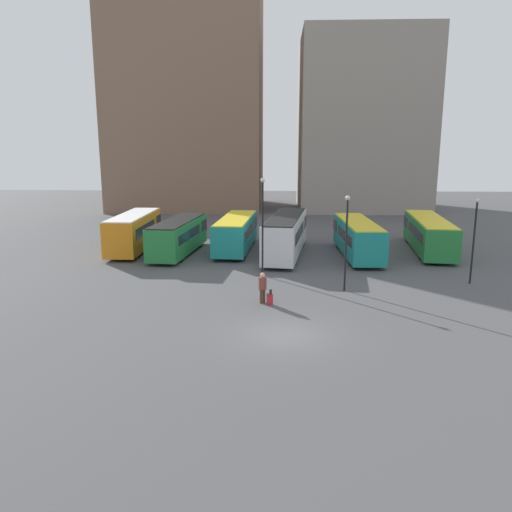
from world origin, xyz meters
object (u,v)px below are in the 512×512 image
object	(u,v)px
bus_4	(357,237)
bus_3	(286,234)
bus_0	(134,231)
bus_5	(429,233)
lamp_post_0	(474,234)
bus_2	(236,232)
lamp_post_1	(263,220)
bus_1	(179,235)
traveler	(263,285)
suitcase	(270,299)
lamp_post_2	(346,236)

from	to	relation	value
bus_4	bus_3	bearing A→B (deg)	86.93
bus_0	bus_3	world-z (taller)	bus_3
bus_5	lamp_post_0	size ratio (longest dim) A/B	2.19
bus_2	lamp_post_0	xyz separation A→B (m)	(15.98, -10.26, 1.71)
bus_5	lamp_post_1	world-z (taller)	lamp_post_1
bus_1	bus_2	world-z (taller)	bus_1
bus_1	lamp_post_1	bearing A→B (deg)	-128.87
bus_5	lamp_post_0	bearing A→B (deg)	-175.31
bus_4	traveler	world-z (taller)	bus_4
suitcase	lamp_post_1	xyz separation A→B (m)	(-0.60, 6.50, 3.51)
bus_3	lamp_post_1	xyz separation A→B (m)	(-1.70, -6.87, 2.07)
bus_1	bus_4	size ratio (longest dim) A/B	0.95
bus_2	bus_4	world-z (taller)	bus_4
bus_5	traveler	size ratio (longest dim) A/B	6.83
bus_2	bus_5	world-z (taller)	bus_2
lamp_post_0	bus_1	bearing A→B (deg)	157.69
bus_5	suitcase	distance (m)	20.46
bus_0	lamp_post_2	size ratio (longest dim) A/B	1.64
bus_0	traveler	bearing A→B (deg)	-142.10
suitcase	lamp_post_0	xyz separation A→B (m)	(12.87, 5.03, 2.93)
bus_3	lamp_post_0	world-z (taller)	lamp_post_0
bus_0	lamp_post_0	world-z (taller)	lamp_post_0
bus_5	lamp_post_0	world-z (taller)	lamp_post_0
bus_4	suitcase	bearing A→B (deg)	150.95
lamp_post_0	suitcase	bearing A→B (deg)	-158.67
bus_0	suitcase	distance (m)	18.87
bus_0	bus_2	size ratio (longest dim) A/B	0.93
bus_5	suitcase	world-z (taller)	bus_5
lamp_post_1	suitcase	bearing A→B (deg)	-84.71
bus_1	bus_5	distance (m)	21.04
bus_2	bus_4	size ratio (longest dim) A/B	0.99
bus_4	lamp_post_1	xyz separation A→B (m)	(-7.47, -6.73, 2.27)
suitcase	lamp_post_1	distance (m)	7.41
traveler	lamp_post_1	size ratio (longest dim) A/B	0.27
bus_0	bus_4	distance (m)	18.68
bus_4	lamp_post_0	xyz separation A→B (m)	(6.01, -8.20, 1.69)
lamp_post_0	lamp_post_2	xyz separation A→B (m)	(-8.33, -1.99, 0.17)
suitcase	lamp_post_1	world-z (taller)	lamp_post_1
traveler	lamp_post_0	world-z (taller)	lamp_post_0
bus_2	suitcase	xyz separation A→B (m)	(3.11, -15.28, -1.22)
suitcase	lamp_post_2	distance (m)	6.28
bus_0	lamp_post_0	xyz separation A→B (m)	(24.63, -9.67, 1.56)
traveler	lamp_post_1	distance (m)	6.79
bus_3	lamp_post_1	size ratio (longest dim) A/B	1.79
bus_4	suitcase	xyz separation A→B (m)	(-6.86, -13.22, -1.24)
bus_3	lamp_post_1	world-z (taller)	lamp_post_1
bus_2	lamp_post_0	bearing A→B (deg)	-119.15
suitcase	bus_3	bearing A→B (deg)	-29.43
bus_0	bus_2	bearing A→B (deg)	-86.43
bus_1	bus_4	world-z (taller)	bus_4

